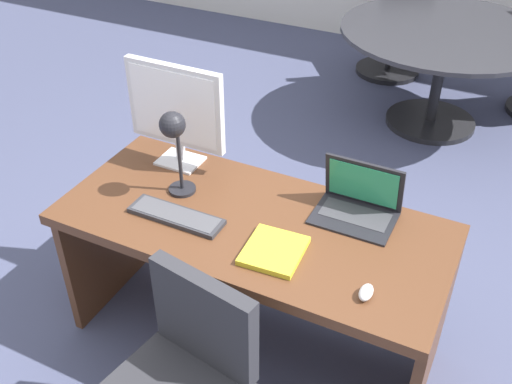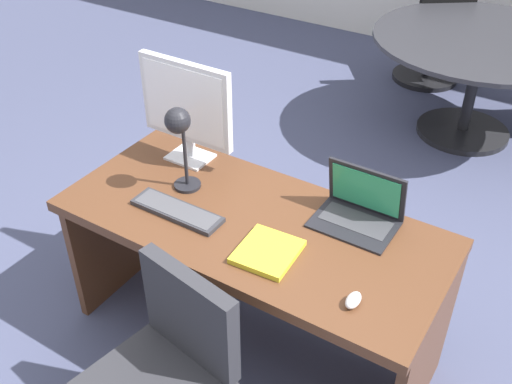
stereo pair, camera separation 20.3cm
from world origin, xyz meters
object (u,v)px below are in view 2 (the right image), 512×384
at_px(book, 268,252).
at_px(meeting_table, 478,61).
at_px(desk, 257,249).
at_px(meeting_chair_far, 433,42).
at_px(desk_lamp, 179,131).
at_px(keyboard, 177,211).
at_px(mouse, 353,300).
at_px(laptop, 361,204).
at_px(monitor, 186,105).

xyz_separation_m(book, meeting_table, (0.11, 2.64, -0.17)).
xyz_separation_m(desk, meeting_chair_far, (-0.25, 3.18, -0.18)).
bearing_deg(book, desk_lamp, 162.28).
bearing_deg(keyboard, meeting_chair_far, 89.34).
height_order(desk, meeting_chair_far, meeting_chair_far).
xyz_separation_m(book, meeting_chair_far, (-0.42, 3.37, -0.38)).
bearing_deg(mouse, laptop, 111.65).
distance_m(keyboard, meeting_table, 2.69).
relative_size(monitor, desk_lamp, 1.22).
bearing_deg(monitor, meeting_chair_far, 85.15).
height_order(monitor, desk_lamp, monitor).
bearing_deg(book, desk, 131.87).
xyz_separation_m(laptop, mouse, (0.18, -0.46, -0.05)).
distance_m(book, meeting_table, 2.65).
relative_size(desk, laptop, 4.89).
height_order(mouse, desk_lamp, desk_lamp).
height_order(book, meeting_table, book).
bearing_deg(meeting_chair_far, desk_lamp, -92.15).
bearing_deg(meeting_table, desk_lamp, -104.67).
bearing_deg(desk, meeting_table, 83.57).
bearing_deg(keyboard, laptop, 29.53).
xyz_separation_m(laptop, meeting_chair_far, (-0.62, 2.97, -0.44)).
bearing_deg(book, keyboard, 177.66).
xyz_separation_m(keyboard, mouse, (0.84, -0.08, 0.01)).
xyz_separation_m(monitor, mouse, (1.06, -0.45, -0.26)).
relative_size(keyboard, book, 1.62).
xyz_separation_m(monitor, meeting_table, (0.78, 2.26, -0.44)).
bearing_deg(laptop, desk_lamp, -163.36).
bearing_deg(meeting_table, laptop, -87.55).
relative_size(laptop, mouse, 3.88).
distance_m(keyboard, desk_lamp, 0.33).
relative_size(desk_lamp, meeting_chair_far, 0.46).
bearing_deg(monitor, book, -30.13).
xyz_separation_m(mouse, book, (-0.39, 0.06, -0.01)).
distance_m(book, meeting_chair_far, 3.41).
distance_m(monitor, laptop, 0.90).
height_order(monitor, meeting_table, monitor).
bearing_deg(mouse, monitor, 156.82).
bearing_deg(keyboard, desk_lamp, 117.92).
bearing_deg(book, laptop, 62.33).
height_order(laptop, keyboard, laptop).
relative_size(desk_lamp, book, 1.58).
bearing_deg(laptop, book, -117.67).
relative_size(keyboard, desk_lamp, 1.03).
distance_m(mouse, meeting_table, 2.73).
relative_size(meeting_table, meeting_chair_far, 1.71).
distance_m(monitor, keyboard, 0.51).
xyz_separation_m(monitor, meeting_chair_far, (0.25, 2.98, -0.65)).
height_order(mouse, meeting_chair_far, meeting_chair_far).
xyz_separation_m(desk, laptop, (0.37, 0.21, 0.26)).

